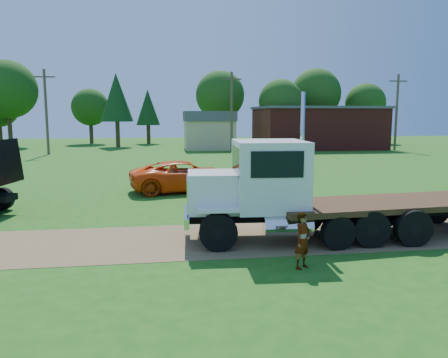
{
  "coord_description": "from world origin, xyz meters",
  "views": [
    {
      "loc": [
        -2.06,
        -14.19,
        4.15
      ],
      "look_at": [
        0.48,
        3.16,
        1.6
      ],
      "focal_mm": 35.0,
      "sensor_mm": 36.0,
      "label": 1
    }
  ],
  "objects": [
    {
      "name": "ground",
      "position": [
        0.0,
        0.0,
        0.0
      ],
      "size": [
        140.0,
        140.0,
        0.0
      ],
      "primitive_type": "plane",
      "color": "#1E5613",
      "rests_on": "ground"
    },
    {
      "name": "brick_building",
      "position": [
        18.0,
        40.0,
        2.66
      ],
      "size": [
        15.4,
        10.4,
        5.3
      ],
      "color": "maroon",
      "rests_on": "ground"
    },
    {
      "name": "spectator_a",
      "position": [
        1.73,
        -3.11,
        0.78
      ],
      "size": [
        0.68,
        0.64,
        1.56
      ],
      "primitive_type": "imported",
      "rotation": [
        0.0,
        0.0,
        0.64
      ],
      "color": "#999999",
      "rests_on": "ground"
    },
    {
      "name": "tree_row",
      "position": [
        2.66,
        50.17,
        6.76
      ],
      "size": [
        59.07,
        12.52,
        11.51
      ],
      "color": "#3A2E17",
      "rests_on": "ground"
    },
    {
      "name": "flatbed_trailer",
      "position": [
        5.95,
        -0.29,
        0.94
      ],
      "size": [
        8.79,
        3.29,
        2.2
      ],
      "rotation": [
        0.0,
        0.0,
        0.08
      ],
      "color": "#3E2613",
      "rests_on": "ground"
    },
    {
      "name": "dirt_track",
      "position": [
        0.0,
        0.0,
        0.01
      ],
      "size": [
        120.0,
        4.2,
        0.01
      ],
      "primitive_type": "cube",
      "color": "brown",
      "rests_on": "ground"
    },
    {
      "name": "orange_pickup",
      "position": [
        -0.72,
        9.78,
        0.84
      ],
      "size": [
        6.45,
        3.82,
        1.68
      ],
      "primitive_type": "imported",
      "rotation": [
        0.0,
        0.0,
        1.75
      ],
      "color": "#F04A0B",
      "rests_on": "ground"
    },
    {
      "name": "white_semi_tractor",
      "position": [
        1.59,
        -0.24,
        1.69
      ],
      "size": [
        8.3,
        3.21,
        4.95
      ],
      "rotation": [
        0.0,
        0.0,
        -0.06
      ],
      "color": "black",
      "rests_on": "ground"
    },
    {
      "name": "tan_shed",
      "position": [
        4.0,
        40.0,
        2.42
      ],
      "size": [
        6.2,
        5.4,
        4.7
      ],
      "color": "tan",
      "rests_on": "ground"
    },
    {
      "name": "spectator_b",
      "position": [
        1.54,
        6.85,
        0.93
      ],
      "size": [
        1.02,
        0.86,
        1.87
      ],
      "primitive_type": "imported",
      "rotation": [
        0.0,
        0.0,
        3.32
      ],
      "color": "#999999",
      "rests_on": "ground"
    },
    {
      "name": "utility_poles",
      "position": [
        6.0,
        35.0,
        4.71
      ],
      "size": [
        42.2,
        0.28,
        9.0
      ],
      "color": "#4D3A2C",
      "rests_on": "ground"
    }
  ]
}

